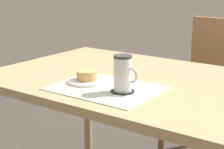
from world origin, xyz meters
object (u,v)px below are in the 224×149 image
(pastry_plate, at_px, (87,81))
(coffee_mug, at_px, (123,73))
(dining_table, at_px, (146,94))
(wooden_chair, at_px, (210,86))
(pastry, at_px, (87,75))

(pastry_plate, bearing_deg, coffee_mug, -6.80)
(dining_table, height_order, pastry_plate, pastry_plate)
(dining_table, distance_m, coffee_mug, 0.26)
(dining_table, distance_m, wooden_chair, 0.78)
(dining_table, distance_m, pastry, 0.28)
(dining_table, height_order, wooden_chair, wooden_chair)
(wooden_chair, xyz_separation_m, coffee_mug, (0.02, -0.98, 0.29))
(wooden_chair, xyz_separation_m, pastry_plate, (-0.18, -0.95, 0.22))
(pastry, bearing_deg, wooden_chair, 79.40)
(coffee_mug, bearing_deg, wooden_chair, 90.98)
(dining_table, distance_m, pastry_plate, 0.27)
(pastry, bearing_deg, pastry_plate, 0.00)
(dining_table, height_order, coffee_mug, coffee_mug)
(pastry_plate, relative_size, pastry, 1.85)
(pastry_plate, relative_size, coffee_mug, 1.17)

